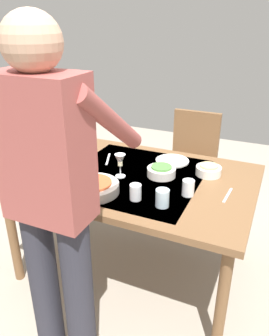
{
  "coord_description": "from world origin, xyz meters",
  "views": [
    {
      "loc": [
        -0.79,
        1.76,
        1.67
      ],
      "look_at": [
        0.0,
        0.0,
        0.78
      ],
      "focal_mm": 36.08,
      "sensor_mm": 36.0,
      "label": 1
    }
  ],
  "objects_px": {
    "chair_near": "(192,158)",
    "serving_bowl_pasta": "(93,187)",
    "person_server": "(53,196)",
    "dining_table": "(134,185)",
    "dinner_plate_near": "(172,161)",
    "dinner_plate_far": "(65,156)",
    "wine_bottle": "(26,168)",
    "water_cup_near_left": "(162,198)",
    "side_bowl_salad": "(161,171)",
    "water_cup_far_left": "(188,188)",
    "water_cup_near_right": "(136,192)",
    "wine_glass_left": "(120,161)",
    "side_bowl_bread": "(209,170)"
  },
  "relations": [
    {
      "from": "chair_near",
      "to": "serving_bowl_pasta",
      "type": "relative_size",
      "value": 3.03
    },
    {
      "from": "chair_near",
      "to": "person_server",
      "type": "bearing_deg",
      "value": 83.85
    },
    {
      "from": "serving_bowl_pasta",
      "to": "dining_table",
      "type": "bearing_deg",
      "value": -112.25
    },
    {
      "from": "dinner_plate_near",
      "to": "dinner_plate_far",
      "type": "bearing_deg",
      "value": 17.43
    },
    {
      "from": "wine_bottle",
      "to": "water_cup_near_left",
      "type": "height_order",
      "value": "wine_bottle"
    },
    {
      "from": "water_cup_near_left",
      "to": "side_bowl_salad",
      "type": "xyz_separation_m",
      "value": [
        0.13,
        -0.34,
        -0.02
      ]
    },
    {
      "from": "water_cup_near_left",
      "to": "water_cup_far_left",
      "type": "height_order",
      "value": "water_cup_near_left"
    },
    {
      "from": "dining_table",
      "to": "chair_near",
      "type": "bearing_deg",
      "value": -99.15
    },
    {
      "from": "side_bowl_salad",
      "to": "dinner_plate_near",
      "type": "relative_size",
      "value": 0.78
    },
    {
      "from": "serving_bowl_pasta",
      "to": "water_cup_far_left",
      "type": "bearing_deg",
      "value": -159.28
    },
    {
      "from": "person_server",
      "to": "water_cup_near_right",
      "type": "relative_size",
      "value": 18.81
    },
    {
      "from": "wine_glass_left",
      "to": "serving_bowl_pasta",
      "type": "distance_m",
      "value": 0.26
    },
    {
      "from": "water_cup_near_left",
      "to": "serving_bowl_pasta",
      "type": "relative_size",
      "value": 0.32
    },
    {
      "from": "dining_table",
      "to": "dinner_plate_near",
      "type": "distance_m",
      "value": 0.35
    },
    {
      "from": "chair_near",
      "to": "dinner_plate_far",
      "type": "height_order",
      "value": "chair_near"
    },
    {
      "from": "water_cup_far_left",
      "to": "dining_table",
      "type": "bearing_deg",
      "value": -16.35
    },
    {
      "from": "dining_table",
      "to": "person_server",
      "type": "relative_size",
      "value": 0.88
    },
    {
      "from": "water_cup_near_right",
      "to": "dinner_plate_near",
      "type": "relative_size",
      "value": 0.39
    },
    {
      "from": "chair_near",
      "to": "wine_glass_left",
      "type": "bearing_deg",
      "value": 77.11
    },
    {
      "from": "side_bowl_bread",
      "to": "person_server",
      "type": "bearing_deg",
      "value": 64.43
    },
    {
      "from": "chair_near",
      "to": "serving_bowl_pasta",
      "type": "distance_m",
      "value": 1.24
    },
    {
      "from": "person_server",
      "to": "dinner_plate_near",
      "type": "relative_size",
      "value": 7.34
    },
    {
      "from": "water_cup_near_right",
      "to": "dinner_plate_near",
      "type": "bearing_deg",
      "value": -91.99
    },
    {
      "from": "serving_bowl_pasta",
      "to": "dinner_plate_far",
      "type": "distance_m",
      "value": 0.59
    },
    {
      "from": "water_cup_far_left",
      "to": "dinner_plate_near",
      "type": "relative_size",
      "value": 0.4
    },
    {
      "from": "side_bowl_salad",
      "to": "side_bowl_bread",
      "type": "relative_size",
      "value": 1.12
    },
    {
      "from": "dining_table",
      "to": "chair_near",
      "type": "height_order",
      "value": "chair_near"
    },
    {
      "from": "person_server",
      "to": "water_cup_near_left",
      "type": "relative_size",
      "value": 17.41
    },
    {
      "from": "water_cup_near_right",
      "to": "person_server",
      "type": "bearing_deg",
      "value": 71.24
    },
    {
      "from": "water_cup_near_right",
      "to": "dinner_plate_near",
      "type": "xyz_separation_m",
      "value": [
        -0.02,
        -0.58,
        -0.04
      ]
    },
    {
      "from": "dinner_plate_far",
      "to": "side_bowl_salad",
      "type": "bearing_deg",
      "value": 178.91
    },
    {
      "from": "water_cup_near_right",
      "to": "side_bowl_salad",
      "type": "bearing_deg",
      "value": -94.74
    },
    {
      "from": "person_server",
      "to": "dinner_plate_near",
      "type": "height_order",
      "value": "person_server"
    },
    {
      "from": "side_bowl_bread",
      "to": "dinner_plate_near",
      "type": "xyz_separation_m",
      "value": [
        0.28,
        -0.11,
        -0.03
      ]
    },
    {
      "from": "water_cup_near_right",
      "to": "side_bowl_bread",
      "type": "relative_size",
      "value": 0.56
    },
    {
      "from": "water_cup_near_left",
      "to": "serving_bowl_pasta",
      "type": "bearing_deg",
      "value": 2.65
    },
    {
      "from": "chair_near",
      "to": "wine_glass_left",
      "type": "distance_m",
      "value": 1.01
    },
    {
      "from": "wine_bottle",
      "to": "water_cup_near_right",
      "type": "distance_m",
      "value": 0.67
    },
    {
      "from": "wine_bottle",
      "to": "side_bowl_salad",
      "type": "height_order",
      "value": "wine_bottle"
    },
    {
      "from": "wine_bottle",
      "to": "person_server",
      "type": "bearing_deg",
      "value": 142.16
    },
    {
      "from": "wine_bottle",
      "to": "side_bowl_bread",
      "type": "bearing_deg",
      "value": -148.98
    },
    {
      "from": "wine_bottle",
      "to": "wine_glass_left",
      "type": "relative_size",
      "value": 1.96
    },
    {
      "from": "dining_table",
      "to": "side_bowl_salad",
      "type": "bearing_deg",
      "value": -159.09
    },
    {
      "from": "water_cup_near_right",
      "to": "water_cup_far_left",
      "type": "xyz_separation_m",
      "value": [
        -0.25,
        -0.16,
        0.0
      ]
    },
    {
      "from": "water_cup_near_left",
      "to": "dinner_plate_far",
      "type": "distance_m",
      "value": 0.94
    },
    {
      "from": "water_cup_far_left",
      "to": "serving_bowl_pasta",
      "type": "relative_size",
      "value": 0.31
    },
    {
      "from": "water_cup_near_left",
      "to": "water_cup_far_left",
      "type": "relative_size",
      "value": 1.05
    },
    {
      "from": "chair_near",
      "to": "water_cup_near_left",
      "type": "distance_m",
      "value": 1.2
    },
    {
      "from": "water_cup_near_right",
      "to": "dinner_plate_far",
      "type": "height_order",
      "value": "water_cup_near_right"
    },
    {
      "from": "water_cup_near_right",
      "to": "side_bowl_salad",
      "type": "relative_size",
      "value": 0.5
    }
  ]
}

